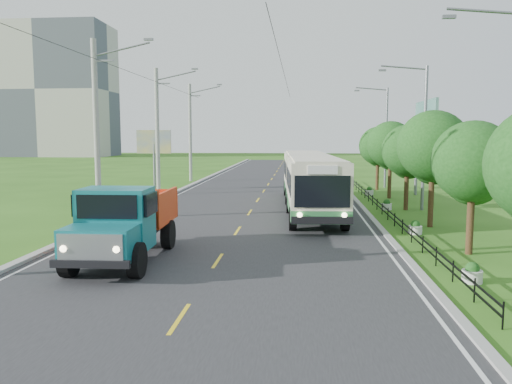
# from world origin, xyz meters

# --- Properties ---
(ground) EXTENTS (240.00, 240.00, 0.00)m
(ground) POSITION_xyz_m (0.00, 0.00, 0.00)
(ground) COLOR #2B5A15
(ground) RESTS_ON ground
(road) EXTENTS (14.00, 120.00, 0.02)m
(road) POSITION_xyz_m (0.00, 20.00, 0.01)
(road) COLOR #28282B
(road) RESTS_ON ground
(curb_left) EXTENTS (0.40, 120.00, 0.15)m
(curb_left) POSITION_xyz_m (-7.20, 20.00, 0.07)
(curb_left) COLOR #9E9E99
(curb_left) RESTS_ON ground
(curb_right) EXTENTS (0.30, 120.00, 0.10)m
(curb_right) POSITION_xyz_m (7.15, 20.00, 0.05)
(curb_right) COLOR #9E9E99
(curb_right) RESTS_ON ground
(edge_line_left) EXTENTS (0.12, 120.00, 0.00)m
(edge_line_left) POSITION_xyz_m (-6.65, 20.00, 0.02)
(edge_line_left) COLOR silver
(edge_line_left) RESTS_ON road
(edge_line_right) EXTENTS (0.12, 120.00, 0.00)m
(edge_line_right) POSITION_xyz_m (6.65, 20.00, 0.02)
(edge_line_right) COLOR silver
(edge_line_right) RESTS_ON road
(centre_dash) EXTENTS (0.12, 2.20, 0.00)m
(centre_dash) POSITION_xyz_m (0.00, 0.00, 0.02)
(centre_dash) COLOR yellow
(centre_dash) RESTS_ON road
(railing_right) EXTENTS (0.04, 40.00, 0.60)m
(railing_right) POSITION_xyz_m (8.00, 14.00, 0.30)
(railing_right) COLOR black
(railing_right) RESTS_ON ground
(pole_near) EXTENTS (3.51, 0.32, 10.00)m
(pole_near) POSITION_xyz_m (-8.26, 9.00, 5.09)
(pole_near) COLOR gray
(pole_near) RESTS_ON ground
(pole_mid) EXTENTS (3.51, 0.32, 10.00)m
(pole_mid) POSITION_xyz_m (-8.26, 21.00, 5.09)
(pole_mid) COLOR gray
(pole_mid) RESTS_ON ground
(pole_far) EXTENTS (3.51, 0.32, 10.00)m
(pole_far) POSITION_xyz_m (-8.26, 33.00, 5.09)
(pole_far) COLOR gray
(pole_far) RESTS_ON ground
(tree_second) EXTENTS (3.18, 3.26, 5.30)m
(tree_second) POSITION_xyz_m (9.86, 2.14, 3.52)
(tree_second) COLOR #382314
(tree_second) RESTS_ON ground
(tree_third) EXTENTS (3.60, 3.62, 6.00)m
(tree_third) POSITION_xyz_m (9.86, 8.14, 3.99)
(tree_third) COLOR #382314
(tree_third) RESTS_ON ground
(tree_fourth) EXTENTS (3.24, 3.31, 5.40)m
(tree_fourth) POSITION_xyz_m (9.86, 14.14, 3.59)
(tree_fourth) COLOR #382314
(tree_fourth) RESTS_ON ground
(tree_fifth) EXTENTS (3.48, 3.52, 5.80)m
(tree_fifth) POSITION_xyz_m (9.86, 20.14, 3.85)
(tree_fifth) COLOR #382314
(tree_fifth) RESTS_ON ground
(tree_back) EXTENTS (3.30, 3.36, 5.50)m
(tree_back) POSITION_xyz_m (9.86, 26.14, 3.65)
(tree_back) COLOR #382314
(tree_back) RESTS_ON ground
(streetlight_mid) EXTENTS (3.02, 0.20, 9.07)m
(streetlight_mid) POSITION_xyz_m (10.64, 14.00, 4.90)
(streetlight_mid) COLOR slate
(streetlight_mid) RESTS_ON ground
(streetlight_far) EXTENTS (3.02, 0.20, 9.07)m
(streetlight_far) POSITION_xyz_m (10.64, 28.00, 4.90)
(streetlight_far) COLOR slate
(streetlight_far) RESTS_ON ground
(planter_front) EXTENTS (0.64, 0.64, 0.67)m
(planter_front) POSITION_xyz_m (8.60, -2.00, 0.29)
(planter_front) COLOR silver
(planter_front) RESTS_ON ground
(planter_near) EXTENTS (0.64, 0.64, 0.67)m
(planter_near) POSITION_xyz_m (8.60, 6.00, 0.29)
(planter_near) COLOR silver
(planter_near) RESTS_ON ground
(planter_mid) EXTENTS (0.64, 0.64, 0.67)m
(planter_mid) POSITION_xyz_m (8.60, 14.00, 0.29)
(planter_mid) COLOR silver
(planter_mid) RESTS_ON ground
(planter_far) EXTENTS (0.64, 0.64, 0.67)m
(planter_far) POSITION_xyz_m (8.60, 22.00, 0.29)
(planter_far) COLOR silver
(planter_far) RESTS_ON ground
(billboard_left) EXTENTS (3.00, 0.20, 5.20)m
(billboard_left) POSITION_xyz_m (-9.50, 24.00, 3.87)
(billboard_left) COLOR slate
(billboard_left) RESTS_ON ground
(billboard_right) EXTENTS (0.24, 6.00, 7.30)m
(billboard_right) POSITION_xyz_m (12.30, 20.00, 5.34)
(billboard_right) COLOR slate
(billboard_right) RESTS_ON ground
(apartment_near) EXTENTS (28.00, 14.00, 30.00)m
(apartment_near) POSITION_xyz_m (-55.00, 95.00, 15.00)
(apartment_near) COLOR #B7B2A3
(apartment_near) RESTS_ON ground
(apartment_far) EXTENTS (24.00, 14.00, 26.00)m
(apartment_far) POSITION_xyz_m (-80.00, 120.00, 13.00)
(apartment_far) COLOR #B7B2A3
(apartment_far) RESTS_ON ground
(bus) EXTENTS (3.75, 17.89, 3.43)m
(bus) POSITION_xyz_m (3.65, 13.69, 2.06)
(bus) COLOR #337F43
(bus) RESTS_ON ground
(dump_truck) EXTENTS (2.83, 6.85, 2.85)m
(dump_truck) POSITION_xyz_m (-3.50, -0.15, 1.61)
(dump_truck) COLOR #147279
(dump_truck) RESTS_ON ground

